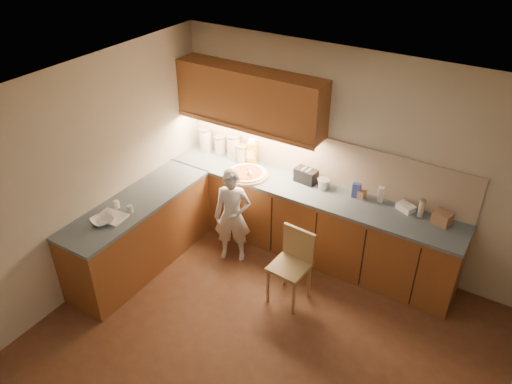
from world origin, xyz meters
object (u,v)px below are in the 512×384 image
Objects in this scene: pizza_on_board at (247,174)px; oil_jug at (252,153)px; child at (233,216)px; toaster at (306,176)px; wooden_chair at (293,261)px.

pizza_on_board is 0.33m from oil_jug.
child is 3.44× the size of oil_jug.
pizza_on_board reaches higher than toaster.
toaster reaches higher than wooden_chair.
child is at bearing 170.68° from wooden_chair.
child is 1.41× the size of wooden_chair.
child is at bearing -75.20° from oil_jug.
child is at bearing -78.78° from pizza_on_board.
child is 1.02m from toaster.
oil_jug is (-1.16, 0.99, 0.58)m from wooden_chair.
pizza_on_board is 1.89× the size of toaster.
oil_jug is at bearing -176.37° from toaster.
toaster is at bearing -2.48° from oil_jug.
pizza_on_board is 0.62× the size of wooden_chair.
child is 0.92m from oil_jug.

